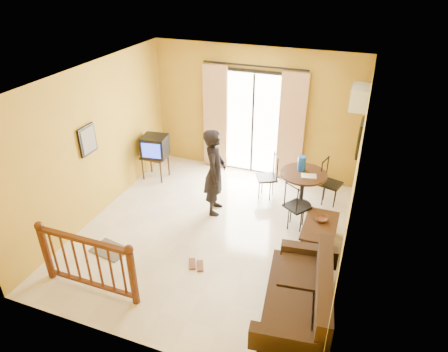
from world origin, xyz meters
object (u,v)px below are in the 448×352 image
(coffee_table, at_px, (319,231))
(dining_table, at_px, (303,180))
(standing_person, at_px, (215,172))
(television, at_px, (155,146))
(sofa, at_px, (301,300))

(coffee_table, bearing_deg, dining_table, 114.87)
(coffee_table, distance_m, standing_person, 2.15)
(television, bearing_deg, dining_table, -8.33)
(dining_table, bearing_deg, television, 179.59)
(coffee_table, distance_m, sofa, 1.65)
(television, height_order, standing_person, standing_person)
(standing_person, bearing_deg, television, 53.84)
(television, distance_m, sofa, 4.67)
(television, relative_size, dining_table, 0.64)
(television, height_order, dining_table, television)
(standing_person, bearing_deg, dining_table, -76.13)
(dining_table, bearing_deg, standing_person, -154.26)
(sofa, bearing_deg, standing_person, 128.04)
(standing_person, bearing_deg, coffee_table, -112.25)
(standing_person, bearing_deg, sofa, -146.57)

